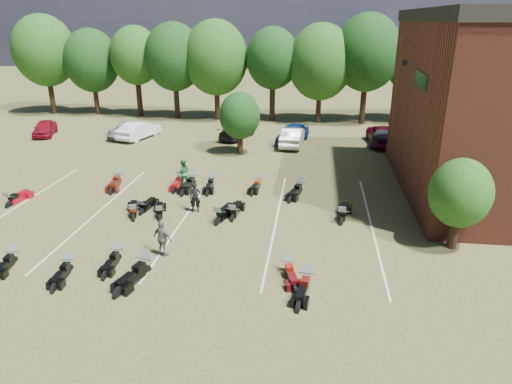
% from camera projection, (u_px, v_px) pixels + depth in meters
% --- Properties ---
extents(ground, '(160.00, 160.00, 0.00)m').
position_uv_depth(ground, '(230.00, 244.00, 21.94)').
color(ground, brown).
rests_on(ground, ground).
extents(car_0, '(2.86, 4.42, 1.40)m').
position_uv_depth(car_0, '(45.00, 128.00, 42.04)').
color(car_0, maroon).
rests_on(car_0, ground).
extents(car_1, '(2.90, 5.03, 1.57)m').
position_uv_depth(car_1, '(139.00, 130.00, 40.99)').
color(car_1, silver).
rests_on(car_1, ground).
extents(car_2, '(2.40, 4.82, 1.31)m').
position_uv_depth(car_2, '(127.00, 130.00, 41.58)').
color(car_2, gray).
rests_on(car_2, ground).
extents(car_3, '(3.09, 4.91, 1.32)m').
position_uv_depth(car_3, '(237.00, 131.00, 41.01)').
color(car_3, black).
rests_on(car_3, ground).
extents(car_4, '(3.11, 5.04, 1.60)m').
position_uv_depth(car_4, '(293.00, 133.00, 39.73)').
color(car_4, navy).
rests_on(car_4, ground).
extents(car_5, '(2.04, 4.94, 1.59)m').
position_uv_depth(car_5, '(293.00, 137.00, 38.60)').
color(car_5, '#ABAAA6').
rests_on(car_5, ground).
extents(car_6, '(2.95, 5.63, 1.51)m').
position_uv_depth(car_6, '(386.00, 137.00, 38.72)').
color(car_6, '#560415').
rests_on(car_6, ground).
extents(car_7, '(3.27, 5.29, 1.43)m').
position_uv_depth(car_7, '(384.00, 137.00, 38.95)').
color(car_7, '#343539').
rests_on(car_7, ground).
extents(person_black, '(0.72, 0.58, 1.71)m').
position_uv_depth(person_black, '(195.00, 198.00, 25.28)').
color(person_black, black).
rests_on(person_black, ground).
extents(person_green, '(1.06, 0.94, 1.84)m').
position_uv_depth(person_green, '(183.00, 173.00, 29.12)').
color(person_green, '#2A7137').
rests_on(person_green, ground).
extents(person_grey, '(1.10, 0.80, 1.74)m').
position_uv_depth(person_grey, '(163.00, 238.00, 20.55)').
color(person_grey, '#615C53').
rests_on(person_grey, ground).
extents(motorcycle_1, '(0.95, 2.11, 1.13)m').
position_uv_depth(motorcycle_1, '(14.00, 263.00, 20.24)').
color(motorcycle_1, black).
rests_on(motorcycle_1, ground).
extents(motorcycle_2, '(0.87, 2.13, 1.15)m').
position_uv_depth(motorcycle_2, '(70.00, 271.00, 19.55)').
color(motorcycle_2, black).
rests_on(motorcycle_2, ground).
extents(motorcycle_3, '(0.75, 2.09, 1.15)m').
position_uv_depth(motorcycle_3, '(118.00, 260.00, 20.44)').
color(motorcycle_3, black).
rests_on(motorcycle_3, ground).
extents(motorcycle_4, '(1.39, 2.61, 1.39)m').
position_uv_depth(motorcycle_4, '(145.00, 273.00, 19.41)').
color(motorcycle_4, black).
rests_on(motorcycle_4, ground).
extents(motorcycle_5, '(1.06, 2.33, 1.25)m').
position_uv_depth(motorcycle_5, '(306.00, 287.00, 18.44)').
color(motorcycle_5, black).
rests_on(motorcycle_5, ground).
extents(motorcycle_6, '(1.17, 2.19, 1.16)m').
position_uv_depth(motorcycle_6, '(288.00, 273.00, 19.46)').
color(motorcycle_6, '#470A0C').
rests_on(motorcycle_6, ground).
extents(motorcycle_7, '(0.96, 2.37, 1.29)m').
position_uv_depth(motorcycle_7, '(10.00, 206.00, 26.31)').
color(motorcycle_7, maroon).
rests_on(motorcycle_7, ground).
extents(motorcycle_8, '(1.50, 2.49, 1.33)m').
position_uv_depth(motorcycle_8, '(134.00, 220.00, 24.59)').
color(motorcycle_8, black).
rests_on(motorcycle_8, ground).
extents(motorcycle_9, '(0.93, 2.20, 1.19)m').
position_uv_depth(motorcycle_9, '(142.00, 214.00, 25.32)').
color(motorcycle_9, black).
rests_on(motorcycle_9, ground).
extents(motorcycle_10, '(1.34, 2.32, 1.23)m').
position_uv_depth(motorcycle_10, '(160.00, 220.00, 24.54)').
color(motorcycle_10, black).
rests_on(motorcycle_10, ground).
extents(motorcycle_11, '(1.40, 2.64, 1.41)m').
position_uv_depth(motorcycle_11, '(218.00, 223.00, 24.14)').
color(motorcycle_11, black).
rests_on(motorcycle_11, ground).
extents(motorcycle_12, '(0.87, 2.36, 1.30)m').
position_uv_depth(motorcycle_12, '(233.00, 220.00, 24.55)').
color(motorcycle_12, black).
rests_on(motorcycle_12, ground).
extents(motorcycle_13, '(1.20, 2.63, 1.41)m').
position_uv_depth(motorcycle_13, '(341.00, 223.00, 24.15)').
color(motorcycle_13, black).
rests_on(motorcycle_13, ground).
extents(motorcycle_14, '(1.18, 2.62, 1.41)m').
position_uv_depth(motorcycle_14, '(119.00, 184.00, 29.93)').
color(motorcycle_14, '#400D09').
rests_on(motorcycle_14, ground).
extents(motorcycle_15, '(0.78, 2.24, 1.23)m').
position_uv_depth(motorcycle_15, '(180.00, 184.00, 29.90)').
color(motorcycle_15, maroon).
rests_on(motorcycle_15, ground).
extents(motorcycle_16, '(1.05, 2.57, 1.40)m').
position_uv_depth(motorcycle_16, '(193.00, 185.00, 29.63)').
color(motorcycle_16, black).
rests_on(motorcycle_16, ground).
extents(motorcycle_17, '(0.98, 2.22, 1.20)m').
position_uv_depth(motorcycle_17, '(259.00, 187.00, 29.38)').
color(motorcycle_17, black).
rests_on(motorcycle_17, ground).
extents(motorcycle_18, '(0.83, 2.31, 1.27)m').
position_uv_depth(motorcycle_18, '(212.00, 186.00, 29.53)').
color(motorcycle_18, black).
rests_on(motorcycle_18, ground).
extents(motorcycle_20, '(1.43, 2.55, 1.36)m').
position_uv_depth(motorcycle_20, '(300.00, 192.00, 28.44)').
color(motorcycle_20, black).
rests_on(motorcycle_20, ground).
extents(tree_line, '(56.00, 6.00, 9.79)m').
position_uv_depth(tree_line, '(270.00, 59.00, 46.70)').
color(tree_line, black).
rests_on(tree_line, ground).
extents(young_tree_near_building, '(2.80, 2.80, 4.16)m').
position_uv_depth(young_tree_near_building, '(460.00, 193.00, 20.63)').
color(young_tree_near_building, black).
rests_on(young_tree_near_building, ground).
extents(young_tree_midfield, '(3.20, 3.20, 4.70)m').
position_uv_depth(young_tree_midfield, '(240.00, 116.00, 35.45)').
color(young_tree_midfield, black).
rests_on(young_tree_midfield, ground).
extents(parking_lines, '(20.10, 14.00, 0.01)m').
position_uv_depth(parking_lines, '(186.00, 216.00, 25.08)').
color(parking_lines, silver).
rests_on(parking_lines, ground).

